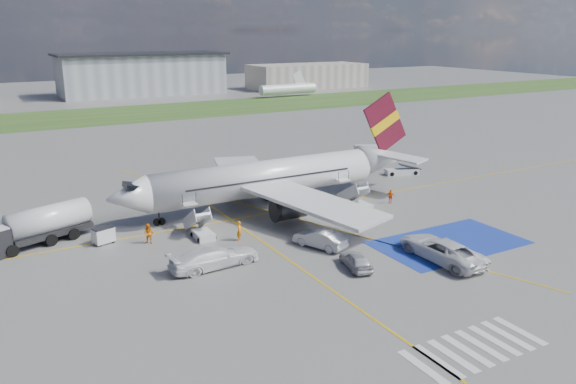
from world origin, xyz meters
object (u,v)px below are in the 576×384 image
Objects in this scene: car_silver_a at (356,260)px; car_silver_b at (320,238)px; gpu_cart at (104,236)px; fuel_tanker at (36,230)px; van_white_b at (215,254)px; airliner at (277,177)px; belt_loader at (402,172)px; van_white_a at (442,246)px.

car_silver_b reaches higher than car_silver_a.
car_silver_a is 0.83× the size of car_silver_b.
gpu_cart is 23.40m from car_silver_a.
fuel_tanker is 2.07× the size of car_silver_b.
car_silver_a is 0.72× the size of van_white_b.
airliner is 6.29× the size of van_white_b.
airliner is at bearing -10.45° from gpu_cart.
car_silver_a is at bearing -119.41° from belt_loader.
gpu_cart is at bearing -153.40° from belt_loader.
van_white_b is at bearing -65.05° from fuel_tanker.
van_white_a is at bearing -54.00° from gpu_cart.
car_silver_a is at bearing -58.95° from fuel_tanker.
car_silver_b is 0.86× the size of van_white_b.
van_white_a is 1.13× the size of van_white_b.
belt_loader is 0.77× the size of van_white_a.
gpu_cart is 20.00m from car_silver_b.
airliner is at bearing -19.74° from fuel_tanker.
fuel_tanker is 36.43m from van_white_a.
airliner is 17.83m from van_white_b.
van_white_a is at bearing 111.31° from car_silver_b.
gpu_cart is 0.42× the size of car_silver_b.
car_silver_a is 11.76m from van_white_b.
gpu_cart is 41.78m from belt_loader.
van_white_a is (7.46, -2.11, 0.53)m from car_silver_a.
fuel_tanker is at bearing 40.61° from van_white_b.
airliner reaches higher than van_white_b.
car_silver_a is at bearing -97.64° from airliner.
fuel_tanker reaches higher than car_silver_b.
van_white_a is at bearing -106.59° from belt_loader.
van_white_b is at bearing -24.54° from van_white_a.
fuel_tanker is at bearing -157.68° from belt_loader.
belt_loader is at bearing -123.97° from van_white_a.
van_white_b is (6.91, -10.07, 0.45)m from gpu_cart.
car_silver_b is at bearing -76.29° from car_silver_a.
van_white_b is (-17.56, 8.11, -0.09)m from van_white_a.
gpu_cart is 0.42× the size of belt_loader.
airliner reaches higher than car_silver_a.
fuel_tanker reaches higher than van_white_b.
car_silver_a is (-24.25, -22.58, 0.35)m from belt_loader.
van_white_a is (7.53, -7.56, 0.41)m from car_silver_b.
gpu_cart reaches higher than belt_loader.
gpu_cart is at bearing -36.35° from van_white_a.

